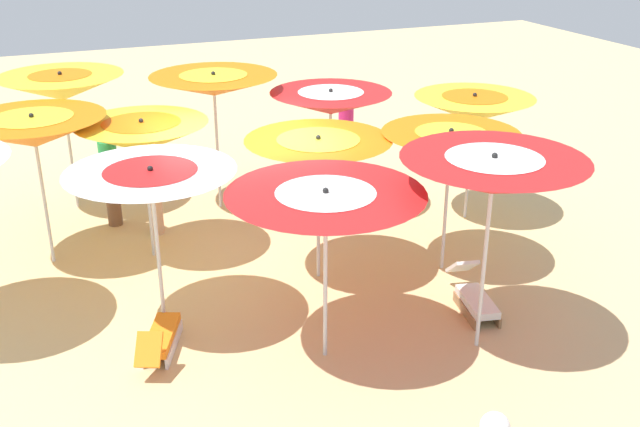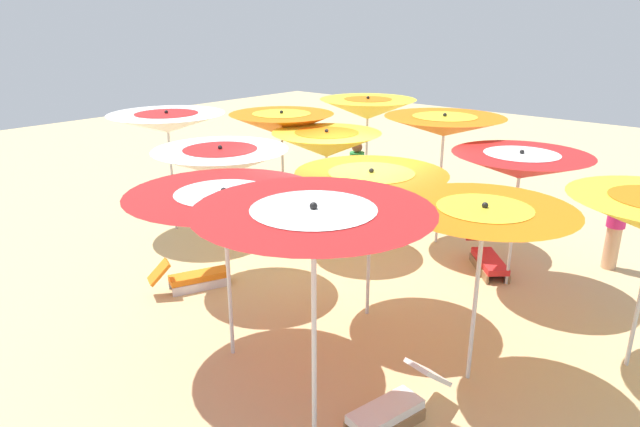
{
  "view_description": "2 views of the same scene",
  "coord_description": "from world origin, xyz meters",
  "views": [
    {
      "loc": [
        -9.84,
        2.75,
        5.22
      ],
      "look_at": [
        -0.36,
        -1.06,
        0.82
      ],
      "focal_mm": 42.01,
      "sensor_mm": 36.0,
      "label": 1
    },
    {
      "loc": [
        -6.63,
        -5.09,
        4.03
      ],
      "look_at": [
        -1.05,
        -0.26,
        1.47
      ],
      "focal_mm": 31.49,
      "sensor_mm": 36.0,
      "label": 2
    }
  ],
  "objects": [
    {
      "name": "beach_umbrella_8",
      "position": [
        -3.19,
        -2.04,
        2.27
      ],
      "size": [
        2.14,
        2.14,
        2.54
      ],
      "color": "silver",
      "rests_on": "ground"
    },
    {
      "name": "beachgoer_0",
      "position": [
        1.66,
        1.04,
        0.83
      ],
      "size": [
        0.3,
        0.3,
        1.6
      ],
      "rotation": [
        0.0,
        0.0,
        0.32
      ],
      "color": "#D8A87F",
      "rests_on": "ground"
    },
    {
      "name": "lounger_0",
      "position": [
        -1.87,
        1.66,
        0.19
      ],
      "size": [
        1.26,
        0.78,
        0.55
      ],
      "rotation": [
        0.0,
        0.0,
        5.88
      ],
      "color": "silver",
      "rests_on": "ground"
    },
    {
      "name": "beach_umbrella_7",
      "position": [
        1.23,
        2.71,
        2.07
      ],
      "size": [
        2.07,
        2.07,
        2.35
      ],
      "color": "silver",
      "rests_on": "ground"
    },
    {
      "name": "ground",
      "position": [
        0.0,
        0.0,
        -0.02
      ],
      "size": [
        36.43,
        36.43,
        0.04
      ],
      "primitive_type": "cube",
      "color": "#D1B57F"
    },
    {
      "name": "beach_umbrella_3",
      "position": [
        3.33,
        2.16,
        2.19
      ],
      "size": [
        2.1,
        2.1,
        2.46
      ],
      "color": "silver",
      "rests_on": "ground"
    },
    {
      "name": "beach_umbrella_4",
      "position": [
        -1.19,
        -2.71,
        1.95
      ],
      "size": [
        1.96,
        1.96,
        2.19
      ],
      "color": "silver",
      "rests_on": "ground"
    },
    {
      "name": "beachgoer_1",
      "position": [
        3.26,
        -3.08,
        0.83
      ],
      "size": [
        0.3,
        0.3,
        1.6
      ],
      "rotation": [
        0.0,
        0.0,
        3.54
      ],
      "color": "#D8A87F",
      "rests_on": "ground"
    },
    {
      "name": "beachgoer_2",
      "position": [
        2.29,
        1.63,
        0.89
      ],
      "size": [
        0.3,
        0.3,
        1.7
      ],
      "rotation": [
        0.0,
        0.0,
        1.16
      ],
      "color": "brown",
      "rests_on": "ground"
    },
    {
      "name": "beach_umbrella_10",
      "position": [
        -1.32,
        1.5,
        1.97
      ],
      "size": [
        2.06,
        2.06,
        2.24
      ],
      "color": "silver",
      "rests_on": "ground"
    },
    {
      "name": "beach_umbrella_9",
      "position": [
        -2.68,
        -0.2,
        1.97
      ],
      "size": [
        2.28,
        2.28,
        2.2
      ],
      "color": "silver",
      "rests_on": "ground"
    },
    {
      "name": "lounger_2",
      "position": [
        1.86,
        -1.52,
        0.21
      ],
      "size": [
        1.27,
        1.2,
        0.64
      ],
      "rotation": [
        0.0,
        0.0,
        3.88
      ],
      "color": "olive",
      "rests_on": "ground"
    },
    {
      "name": "beach_umbrella_1",
      "position": [
        1.52,
        -2.01,
        1.96
      ],
      "size": [
        2.06,
        2.06,
        2.2
      ],
      "color": "silver",
      "rests_on": "ground"
    },
    {
      "name": "beach_umbrella_6",
      "position": [
        0.87,
        1.24,
        1.94
      ],
      "size": [
        1.95,
        1.95,
        2.21
      ],
      "color": "silver",
      "rests_on": "ground"
    },
    {
      "name": "beach_ball",
      "position": [
        -4.76,
        -1.23,
        0.16
      ],
      "size": [
        0.32,
        0.32,
        0.32
      ],
      "primitive_type": "sphere",
      "color": "white",
      "rests_on": "ground"
    },
    {
      "name": "beach_umbrella_5",
      "position": [
        -0.73,
        -0.89,
        1.96
      ],
      "size": [
        2.05,
        2.05,
        2.17
      ],
      "color": "silver",
      "rests_on": "ground"
    },
    {
      "name": "beach_umbrella_0",
      "position": [
        0.33,
        -4.07,
        1.95
      ],
      "size": [
        1.98,
        1.98,
        2.21
      ],
      "color": "silver",
      "rests_on": "ground"
    },
    {
      "name": "beach_umbrella_2",
      "position": [
        2.38,
        -0.23,
        2.23
      ],
      "size": [
        2.16,
        2.16,
        2.46
      ],
      "color": "silver",
      "rests_on": "ground"
    },
    {
      "name": "lounger_1",
      "position": [
        -2.42,
        -2.48,
        0.21
      ],
      "size": [
        1.3,
        0.6,
        0.58
      ],
      "rotation": [
        0.0,
        0.0,
        9.22
      ],
      "color": "olive",
      "rests_on": "ground"
    }
  ]
}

